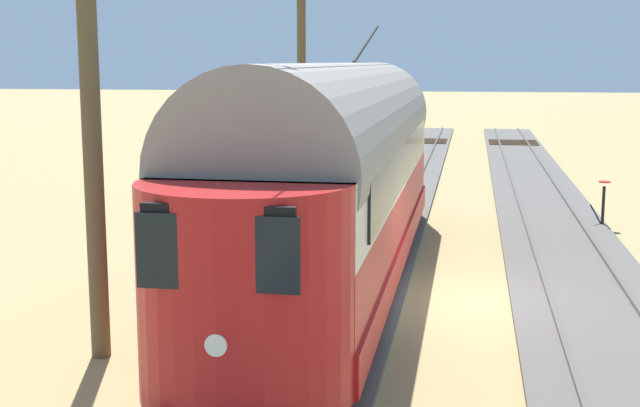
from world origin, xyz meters
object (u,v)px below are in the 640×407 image
at_px(catenary_pole_mid_near, 97,113).
at_px(spare_tie_stack, 213,245).
at_px(vintage_streetcar, 338,170).
at_px(switch_stand, 603,201).
at_px(catenary_pole_foreground, 304,85).

bearing_deg(catenary_pole_mid_near, spare_tie_stack, -86.62).
relative_size(vintage_streetcar, switch_stand, 13.26).
distance_m(vintage_streetcar, spare_tie_stack, 4.10).
bearing_deg(switch_stand, catenary_pole_foreground, -22.84).
bearing_deg(vintage_streetcar, spare_tie_stack, -29.73).
bearing_deg(vintage_streetcar, catenary_pole_mid_near, 60.65).
xyz_separation_m(switch_stand, spare_tie_stack, (9.09, 5.03, -0.43)).
relative_size(catenary_pole_foreground, spare_tie_stack, 2.86).
bearing_deg(catenary_pole_mid_near, switch_stand, -126.75).
xyz_separation_m(catenary_pole_mid_near, switch_stand, (-8.70, -11.65, -2.90)).
relative_size(vintage_streetcar, spare_tie_stack, 6.82).
bearing_deg(catenary_pole_mid_near, vintage_streetcar, -119.35).
distance_m(vintage_streetcar, catenary_pole_foreground, 10.90).
bearing_deg(switch_stand, spare_tie_stack, 28.94).
xyz_separation_m(vintage_streetcar, catenary_pole_foreground, (2.72, -10.47, 1.35)).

